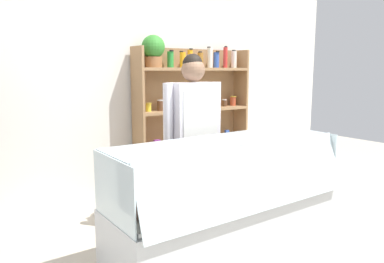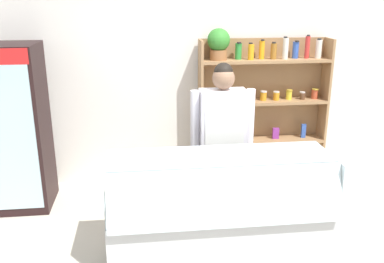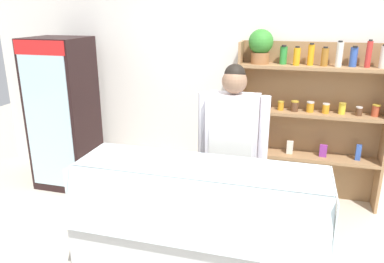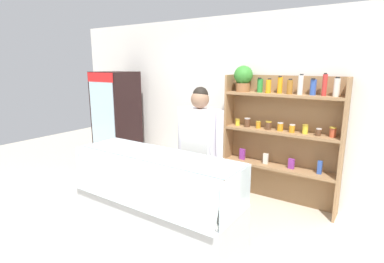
# 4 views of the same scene
# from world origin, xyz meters

# --- Properties ---
(ground_plane) EXTENTS (12.00, 12.00, 0.00)m
(ground_plane) POSITION_xyz_m (0.00, 0.00, 0.00)
(ground_plane) COLOR beige
(back_wall) EXTENTS (6.80, 0.10, 2.70)m
(back_wall) POSITION_xyz_m (0.00, 1.96, 1.35)
(back_wall) COLOR white
(back_wall) RESTS_ON ground
(shelving_unit) EXTENTS (1.61, 0.29, 1.96)m
(shelving_unit) POSITION_xyz_m (0.70, 1.76, 1.12)
(shelving_unit) COLOR #9E754C
(shelving_unit) RESTS_ON ground
(deli_display_case) EXTENTS (1.99, 0.74, 1.01)m
(deli_display_case) POSITION_xyz_m (-0.08, 0.07, 0.31)
(deli_display_case) COLOR silver
(deli_display_case) RESTS_ON ground
(shop_clerk) EXTENTS (0.66, 0.25, 1.71)m
(shop_clerk) POSITION_xyz_m (0.07, 0.75, 1.02)
(shop_clerk) COLOR #383D51
(shop_clerk) RESTS_ON ground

